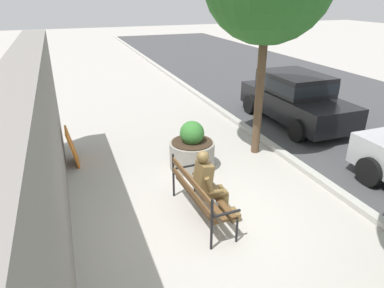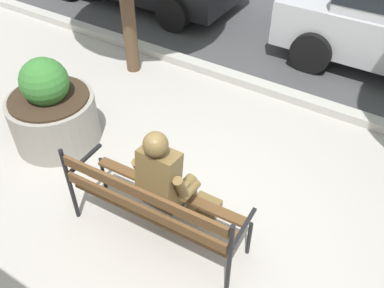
{
  "view_description": "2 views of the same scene",
  "coord_description": "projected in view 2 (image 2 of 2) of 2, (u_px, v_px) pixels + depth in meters",
  "views": [
    {
      "loc": [
        4.79,
        -2.1,
        3.85
      ],
      "look_at": [
        -2.18,
        0.49,
        0.6
      ],
      "focal_mm": 32.48,
      "sensor_mm": 36.0,
      "label": 1
    },
    {
      "loc": [
        1.46,
        -2.1,
        3.58
      ],
      "look_at": [
        -0.23,
        0.6,
        0.75
      ],
      "focal_mm": 39.53,
      "sensor_mm": 36.0,
      "label": 2
    }
  ],
  "objects": [
    {
      "name": "concrete_planter",
      "position": [
        52.0,
        112.0,
        5.17
      ],
      "size": [
        1.06,
        1.06,
        1.16
      ],
      "color": "gray",
      "rests_on": "ground"
    },
    {
      "name": "curb_stone",
      "position": [
        290.0,
        96.0,
        6.08
      ],
      "size": [
        60.0,
        0.2,
        0.12
      ],
      "primitive_type": "cube",
      "color": "#B2AFA8",
      "rests_on": "ground"
    },
    {
      "name": "park_bench",
      "position": [
        152.0,
        203.0,
        3.94
      ],
      "size": [
        1.82,
        0.61,
        0.95
      ],
      "color": "brown",
      "rests_on": "ground"
    },
    {
      "name": "bronze_statue_seated",
      "position": [
        170.0,
        183.0,
        3.97
      ],
      "size": [
        0.63,
        0.76,
        1.37
      ],
      "color": "brown",
      "rests_on": "ground"
    },
    {
      "name": "ground_plane",
      "position": [
        180.0,
        240.0,
        4.29
      ],
      "size": [
        80.0,
        80.0,
        0.0
      ],
      "primitive_type": "plane",
      "color": "#ADA8A0"
    }
  ]
}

